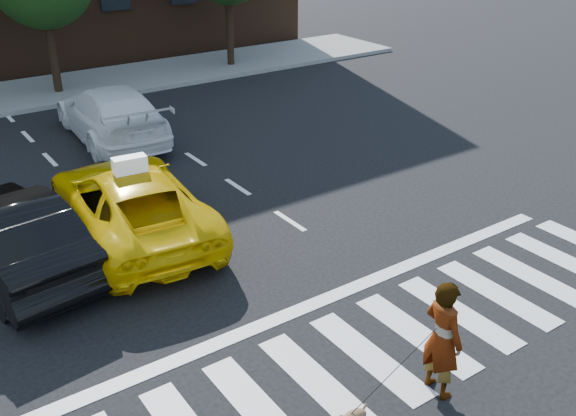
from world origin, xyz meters
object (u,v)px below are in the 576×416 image
at_px(taxi, 131,202).
at_px(white_suv, 111,113).
at_px(woman, 443,339).
at_px(black_sedan, 10,235).

xyz_separation_m(taxi, white_suv, (1.81, 5.80, 0.03)).
bearing_deg(white_suv, taxi, 76.31).
distance_m(taxi, woman, 7.07).
xyz_separation_m(black_sedan, woman, (4.08, -6.75, 0.14)).
bearing_deg(white_suv, black_sedan, 58.33).
height_order(taxi, black_sedan, black_sedan).
height_order(taxi, white_suv, white_suv).
xyz_separation_m(taxi, black_sedan, (-2.38, -0.11, 0.03)).
bearing_deg(taxi, black_sedan, 8.50).
xyz_separation_m(black_sedan, white_suv, (4.19, 5.92, 0.00)).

